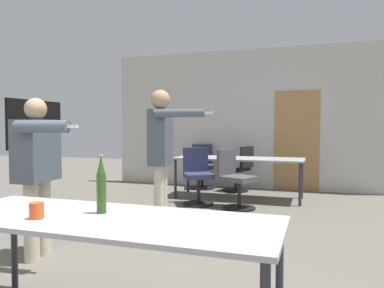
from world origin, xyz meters
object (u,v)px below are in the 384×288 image
(person_far_watching, at_px, (162,146))
(office_chair_side_rolled, at_px, (239,170))
(person_near_casual, at_px, (38,163))
(office_chair_far_right, at_px, (202,168))
(tv_screen, at_px, (36,144))
(office_chair_far_left, at_px, (235,181))
(beer_bottle, at_px, (101,186))
(drink_cup, at_px, (37,211))
(office_chair_near_pushed, at_px, (198,177))

(person_far_watching, height_order, office_chair_side_rolled, person_far_watching)
(person_far_watching, relative_size, office_chair_side_rolled, 1.91)
(person_near_casual, relative_size, office_chair_far_right, 1.71)
(person_near_casual, distance_m, office_chair_side_rolled, 4.62)
(tv_screen, bearing_deg, person_far_watching, -97.67)
(tv_screen, xyz_separation_m, office_chair_far_left, (2.66, 1.45, -0.61))
(tv_screen, height_order, person_near_casual, tv_screen)
(person_near_casual, bearing_deg, office_chair_far_left, 148.57)
(tv_screen, relative_size, person_far_watching, 0.97)
(beer_bottle, height_order, drink_cup, beer_bottle)
(person_near_casual, height_order, beer_bottle, person_near_casual)
(person_far_watching, height_order, office_chair_near_pushed, person_far_watching)
(office_chair_side_rolled, height_order, office_chair_near_pushed, office_chair_near_pushed)
(tv_screen, height_order, office_chair_side_rolled, tv_screen)
(tv_screen, distance_m, person_far_watching, 2.14)
(office_chair_side_rolled, xyz_separation_m, office_chair_near_pushed, (-0.42, -1.45, 0.02))
(person_near_casual, distance_m, office_chair_near_pushed, 3.12)
(person_near_casual, height_order, office_chair_far_left, person_near_casual)
(drink_cup, bearing_deg, beer_bottle, 40.47)
(beer_bottle, bearing_deg, office_chair_far_left, 88.57)
(office_chair_far_left, bearing_deg, person_near_casual, -1.13)
(tv_screen, bearing_deg, office_chair_near_pushed, -51.44)
(tv_screen, bearing_deg, office_chair_side_rolled, -38.38)
(beer_bottle, bearing_deg, office_chair_far_right, 100.30)
(office_chair_near_pushed, distance_m, office_chair_far_right, 1.68)
(person_far_watching, xyz_separation_m, drink_cup, (0.14, -2.29, -0.28))
(office_chair_far_left, bearing_deg, person_far_watching, 7.30)
(office_chair_far_right, distance_m, drink_cup, 5.83)
(office_chair_far_left, height_order, office_chair_near_pushed, office_chair_near_pushed)
(person_far_watching, bearing_deg, drink_cup, -3.30)
(office_chair_near_pushed, height_order, beer_bottle, beer_bottle)
(office_chair_near_pushed, distance_m, drink_cup, 4.18)
(person_far_watching, height_order, beer_bottle, person_far_watching)
(tv_screen, xyz_separation_m, beer_bottle, (2.56, -2.32, -0.13))
(office_chair_side_rolled, bearing_deg, tv_screen, 161.98)
(office_chair_far_left, height_order, office_chair_far_right, office_chair_far_left)
(office_chair_near_pushed, bearing_deg, office_chair_far_left, 140.60)
(office_chair_side_rolled, relative_size, beer_bottle, 2.39)
(person_near_casual, xyz_separation_m, office_chair_near_pushed, (0.70, 3.00, -0.50))
(beer_bottle, bearing_deg, office_chair_side_rolled, 91.80)
(tv_screen, height_order, person_far_watching, person_far_watching)
(person_far_watching, bearing_deg, office_chair_far_left, 155.90)
(person_near_casual, bearing_deg, office_chair_far_right, 170.70)
(office_chair_far_right, bearing_deg, office_chair_near_pushed, 86.12)
(office_chair_side_rolled, distance_m, beer_bottle, 5.37)
(person_near_casual, distance_m, beer_bottle, 1.57)
(office_chair_far_left, height_order, beer_bottle, beer_bottle)
(office_chair_side_rolled, relative_size, office_chair_far_right, 0.99)
(office_chair_near_pushed, bearing_deg, drink_cup, 65.04)
(office_chair_far_right, bearing_deg, person_far_watching, 80.80)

